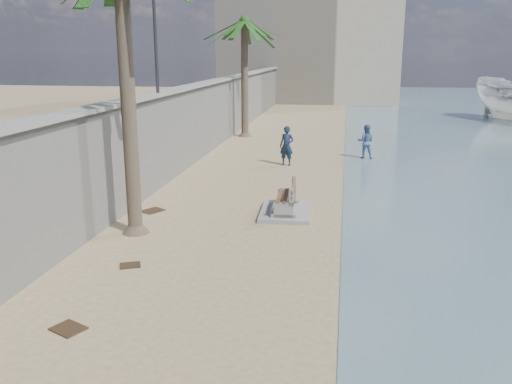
{
  "coord_description": "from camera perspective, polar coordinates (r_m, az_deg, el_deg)",
  "views": [
    {
      "loc": [
        1.96,
        -7.93,
        5.15
      ],
      "look_at": [
        -0.5,
        7.0,
        1.2
      ],
      "focal_mm": 38.0,
      "sensor_mm": 36.0,
      "label": 1
    }
  ],
  "objects": [
    {
      "name": "end_building",
      "position": [
        60.09,
        5.81,
        16.32
      ],
      "size": [
        18.0,
        12.0,
        14.0
      ],
      "primitive_type": "cube",
      "color": "#B7AA93",
      "rests_on": "ground_plane"
    },
    {
      "name": "ground_plane",
      "position": [
        9.65,
        -4.02,
        -17.64
      ],
      "size": [
        140.0,
        140.0,
        0.0
      ],
      "primitive_type": "plane",
      "color": "tan"
    },
    {
      "name": "bench_far",
      "position": [
        17.61,
        3.12,
        -0.95
      ],
      "size": [
        1.7,
        2.41,
        0.97
      ],
      "color": "gray",
      "rests_on": "ground_plane"
    },
    {
      "name": "streetlight",
      "position": [
        21.19,
        -10.68,
        18.44
      ],
      "size": [
        0.28,
        0.28,
        5.12
      ],
      "color": "#2D2D33",
      "rests_on": "wall_cap"
    },
    {
      "name": "debris_b",
      "position": [
        11.24,
        -19.15,
        -13.43
      ],
      "size": [
        0.76,
        0.7,
        0.03
      ],
      "primitive_type": "cube",
      "rotation": [
        0.0,
        0.0,
        5.84
      ],
      "color": "#382616",
      "rests_on": "ground_plane"
    },
    {
      "name": "debris_d",
      "position": [
        13.86,
        -13.1,
        -7.52
      ],
      "size": [
        0.61,
        0.56,
        0.03
      ],
      "primitive_type": "cube",
      "rotation": [
        0.0,
        0.0,
        3.55
      ],
      "color": "#382616",
      "rests_on": "ground_plane"
    },
    {
      "name": "palm_back",
      "position": [
        33.48,
        -1.23,
        17.41
      ],
      "size": [
        5.0,
        5.0,
        7.77
      ],
      "color": "brown",
      "rests_on": "ground_plane"
    },
    {
      "name": "wall_cap",
      "position": [
        28.87,
        -5.11,
        11.4
      ],
      "size": [
        0.8,
        70.0,
        0.12
      ],
      "primitive_type": "cube",
      "color": "gray",
      "rests_on": "seawall"
    },
    {
      "name": "debris_c",
      "position": [
        18.29,
        -10.83,
        -1.94
      ],
      "size": [
        0.84,
        0.89,
        0.03
      ],
      "primitive_type": "cube",
      "rotation": [
        0.0,
        0.0,
        1.02
      ],
      "color": "#382616",
      "rests_on": "ground_plane"
    },
    {
      "name": "person_b",
      "position": [
        27.21,
        11.49,
        5.41
      ],
      "size": [
        0.96,
        0.78,
        1.86
      ],
      "primitive_type": "imported",
      "rotation": [
        0.0,
        0.0,
        3.04
      ],
      "color": "#4B679B",
      "rests_on": "ground_plane"
    },
    {
      "name": "person_a",
      "position": [
        25.03,
        3.25,
        5.18
      ],
      "size": [
        0.86,
        0.69,
        2.1
      ],
      "primitive_type": "imported",
      "rotation": [
        0.0,
        0.0,
        -0.26
      ],
      "color": "#16243D",
      "rests_on": "ground_plane"
    },
    {
      "name": "seawall",
      "position": [
        29.03,
        -5.03,
        7.85
      ],
      "size": [
        0.45,
        70.0,
        3.5
      ],
      "primitive_type": "cube",
      "color": "gray",
      "rests_on": "ground_plane"
    }
  ]
}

